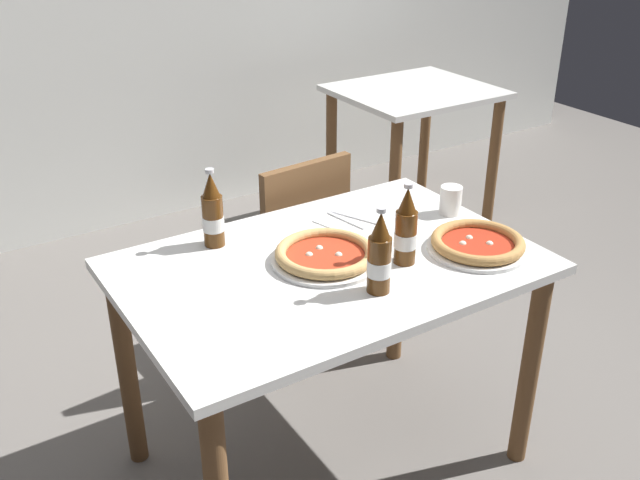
{
  "coord_description": "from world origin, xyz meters",
  "views": [
    {
      "loc": [
        -1.01,
        -1.55,
        1.76
      ],
      "look_at": [
        0.0,
        0.05,
        0.8
      ],
      "focal_mm": 40.53,
      "sensor_mm": 36.0,
      "label": 1
    }
  ],
  "objects_px": {
    "beer_bottle_center": "(379,257)",
    "paper_cup": "(451,200)",
    "dining_table_main": "(329,295)",
    "pizza_marinara_far": "(478,244)",
    "dining_table_background": "(414,118)",
    "napkin_with_cutlery": "(351,220)",
    "pizza_margherita_near": "(325,255)",
    "beer_bottle_left": "(213,214)",
    "chair_behind_table": "(290,245)",
    "beer_bottle_right": "(406,230)"
  },
  "relations": [
    {
      "from": "dining_table_main",
      "to": "napkin_with_cutlery",
      "type": "distance_m",
      "value": 0.31
    },
    {
      "from": "pizza_margherita_near",
      "to": "beer_bottle_center",
      "type": "xyz_separation_m",
      "value": [
        0.03,
        -0.22,
        0.08
      ]
    },
    {
      "from": "dining_table_background",
      "to": "dining_table_main",
      "type": "bearing_deg",
      "value": -136.27
    },
    {
      "from": "pizza_margherita_near",
      "to": "beer_bottle_right",
      "type": "distance_m",
      "value": 0.24
    },
    {
      "from": "pizza_marinara_far",
      "to": "beer_bottle_left",
      "type": "bearing_deg",
      "value": 145.08
    },
    {
      "from": "napkin_with_cutlery",
      "to": "paper_cup",
      "type": "xyz_separation_m",
      "value": [
        0.31,
        -0.13,
        0.04
      ]
    },
    {
      "from": "beer_bottle_left",
      "to": "beer_bottle_right",
      "type": "relative_size",
      "value": 1.0
    },
    {
      "from": "beer_bottle_left",
      "to": "beer_bottle_right",
      "type": "bearing_deg",
      "value": -43.45
    },
    {
      "from": "pizza_margherita_near",
      "to": "beer_bottle_right",
      "type": "height_order",
      "value": "beer_bottle_right"
    },
    {
      "from": "chair_behind_table",
      "to": "beer_bottle_left",
      "type": "bearing_deg",
      "value": 30.85
    },
    {
      "from": "pizza_marinara_far",
      "to": "beer_bottle_left",
      "type": "relative_size",
      "value": 1.23
    },
    {
      "from": "dining_table_main",
      "to": "pizza_margherita_near",
      "type": "xyz_separation_m",
      "value": [
        -0.01,
        0.01,
        0.13
      ]
    },
    {
      "from": "pizza_marinara_far",
      "to": "beer_bottle_center",
      "type": "relative_size",
      "value": 1.23
    },
    {
      "from": "dining_table_background",
      "to": "pizza_margherita_near",
      "type": "xyz_separation_m",
      "value": [
        -1.44,
        -1.36,
        0.18
      ]
    },
    {
      "from": "pizza_marinara_far",
      "to": "paper_cup",
      "type": "relative_size",
      "value": 3.19
    },
    {
      "from": "beer_bottle_left",
      "to": "napkin_with_cutlery",
      "type": "bearing_deg",
      "value": -10.41
    },
    {
      "from": "dining_table_main",
      "to": "pizza_margherita_near",
      "type": "distance_m",
      "value": 0.14
    },
    {
      "from": "dining_table_main",
      "to": "napkin_with_cutlery",
      "type": "bearing_deg",
      "value": 42.86
    },
    {
      "from": "dining_table_background",
      "to": "beer_bottle_center",
      "type": "relative_size",
      "value": 3.24
    },
    {
      "from": "chair_behind_table",
      "to": "pizza_margherita_near",
      "type": "relative_size",
      "value": 2.65
    },
    {
      "from": "napkin_with_cutlery",
      "to": "dining_table_main",
      "type": "bearing_deg",
      "value": -137.14
    },
    {
      "from": "chair_behind_table",
      "to": "paper_cup",
      "type": "xyz_separation_m",
      "value": [
        0.31,
        -0.54,
        0.32
      ]
    },
    {
      "from": "dining_table_background",
      "to": "napkin_with_cutlery",
      "type": "xyz_separation_m",
      "value": [
        -1.22,
        -1.17,
        0.16
      ]
    },
    {
      "from": "dining_table_background",
      "to": "pizza_margherita_near",
      "type": "bearing_deg",
      "value": -136.6
    },
    {
      "from": "paper_cup",
      "to": "dining_table_main",
      "type": "bearing_deg",
      "value": -172.3
    },
    {
      "from": "pizza_margherita_near",
      "to": "napkin_with_cutlery",
      "type": "distance_m",
      "value": 0.29
    },
    {
      "from": "pizza_marinara_far",
      "to": "napkin_with_cutlery",
      "type": "bearing_deg",
      "value": 118.7
    },
    {
      "from": "paper_cup",
      "to": "beer_bottle_center",
      "type": "bearing_deg",
      "value": -150.89
    },
    {
      "from": "dining_table_main",
      "to": "pizza_margherita_near",
      "type": "relative_size",
      "value": 3.74
    },
    {
      "from": "beer_bottle_center",
      "to": "napkin_with_cutlery",
      "type": "distance_m",
      "value": 0.46
    },
    {
      "from": "dining_table_main",
      "to": "chair_behind_table",
      "type": "relative_size",
      "value": 1.41
    },
    {
      "from": "beer_bottle_right",
      "to": "paper_cup",
      "type": "relative_size",
      "value": 2.6
    },
    {
      "from": "beer_bottle_center",
      "to": "napkin_with_cutlery",
      "type": "bearing_deg",
      "value": 64.96
    },
    {
      "from": "dining_table_main",
      "to": "beer_bottle_center",
      "type": "height_order",
      "value": "beer_bottle_center"
    },
    {
      "from": "dining_table_main",
      "to": "paper_cup",
      "type": "relative_size",
      "value": 12.63
    },
    {
      "from": "dining_table_background",
      "to": "paper_cup",
      "type": "bearing_deg",
      "value": -124.89
    },
    {
      "from": "dining_table_main",
      "to": "beer_bottle_left",
      "type": "relative_size",
      "value": 4.86
    },
    {
      "from": "beer_bottle_center",
      "to": "paper_cup",
      "type": "bearing_deg",
      "value": 29.11
    },
    {
      "from": "beer_bottle_center",
      "to": "chair_behind_table",
      "type": "bearing_deg",
      "value": 76.65
    },
    {
      "from": "chair_behind_table",
      "to": "napkin_with_cutlery",
      "type": "relative_size",
      "value": 3.82
    },
    {
      "from": "dining_table_main",
      "to": "chair_behind_table",
      "type": "height_order",
      "value": "chair_behind_table"
    },
    {
      "from": "dining_table_background",
      "to": "beer_bottle_right",
      "type": "distance_m",
      "value": 1.96
    },
    {
      "from": "dining_table_main",
      "to": "pizza_marinara_far",
      "type": "relative_size",
      "value": 3.96
    },
    {
      "from": "beer_bottle_left",
      "to": "paper_cup",
      "type": "xyz_separation_m",
      "value": [
        0.76,
        -0.21,
        -0.06
      ]
    },
    {
      "from": "dining_table_background",
      "to": "paper_cup",
      "type": "relative_size",
      "value": 8.42
    },
    {
      "from": "beer_bottle_left",
      "to": "beer_bottle_right",
      "type": "xyz_separation_m",
      "value": [
        0.42,
        -0.4,
        0.0
      ]
    },
    {
      "from": "chair_behind_table",
      "to": "pizza_marinara_far",
      "type": "distance_m",
      "value": 0.86
    },
    {
      "from": "dining_table_background",
      "to": "napkin_with_cutlery",
      "type": "bearing_deg",
      "value": -136.12
    },
    {
      "from": "paper_cup",
      "to": "pizza_margherita_near",
      "type": "bearing_deg",
      "value": -173.29
    },
    {
      "from": "pizza_margherita_near",
      "to": "beer_bottle_left",
      "type": "xyz_separation_m",
      "value": [
        -0.23,
        0.27,
        0.08
      ]
    }
  ]
}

